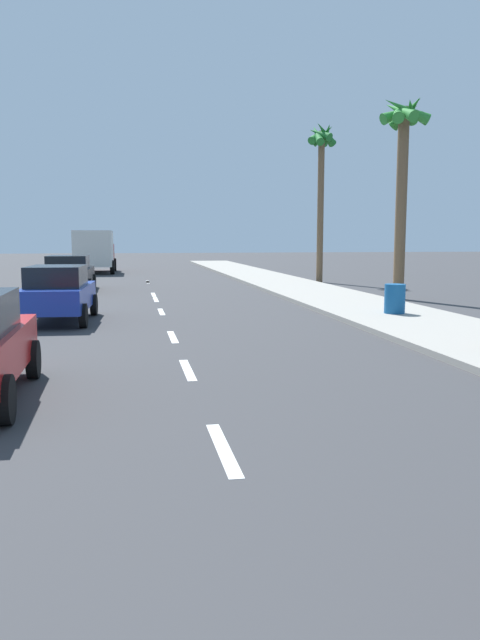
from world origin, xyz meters
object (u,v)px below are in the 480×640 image
object	(u,v)px
parked_car_black	(69,272)
palm_tree_far	(403,145)
parked_car_blue	(58,292)
palm_tree_distant	(321,159)
trash_bin_far	(395,299)
delivery_truck	(95,250)

from	to	relation	value
parked_car_black	palm_tree_far	size ratio (longest dim) A/B	0.59
parked_car_blue	palm_tree_far	distance (m)	13.80
palm_tree_distant	trash_bin_far	xyz separation A→B (m)	(-2.28, -14.60, -5.81)
parked_car_blue	parked_car_black	size ratio (longest dim) A/B	0.87
parked_car_black	palm_tree_distant	distance (m)	14.06
delivery_truck	trash_bin_far	size ratio (longest dim) A/B	7.33
palm_tree_distant	trash_bin_far	size ratio (longest dim) A/B	9.70
parked_car_blue	parked_car_black	world-z (taller)	same
delivery_truck	parked_car_black	bearing A→B (deg)	-90.98
parked_car_black	delivery_truck	world-z (taller)	delivery_truck
parked_car_black	delivery_truck	xyz separation A→B (m)	(0.38, 14.49, 0.66)
palm_tree_distant	trash_bin_far	world-z (taller)	palm_tree_distant
parked_car_black	palm_tree_far	bearing A→B (deg)	-24.65
parked_car_blue	palm_tree_far	xyz separation A→B (m)	(12.09, 4.46, 4.92)
parked_car_blue	palm_tree_far	world-z (taller)	palm_tree_far
palm_tree_far	parked_car_black	bearing A→B (deg)	154.70
parked_car_black	palm_tree_distant	size ratio (longest dim) A/B	0.55
palm_tree_distant	delivery_truck	bearing A→B (deg)	137.22
delivery_truck	palm_tree_far	size ratio (longest dim) A/B	0.82
delivery_truck	palm_tree_distant	xyz separation A→B (m)	(12.13, -11.22, 4.87)
palm_tree_far	trash_bin_far	world-z (taller)	palm_tree_far
palm_tree_distant	palm_tree_far	bearing A→B (deg)	-88.53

